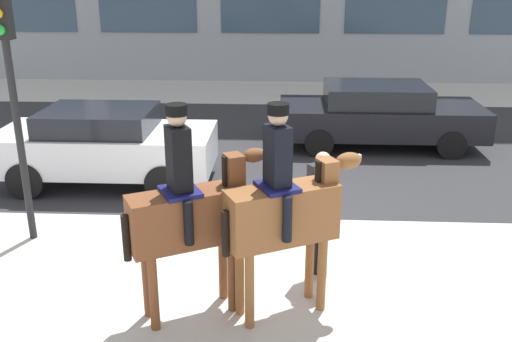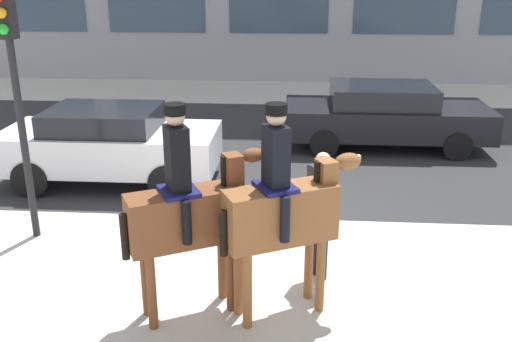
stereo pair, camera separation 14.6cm
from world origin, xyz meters
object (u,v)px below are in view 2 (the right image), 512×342
Objects in this scene: street_car_far_lane at (385,115)px; traffic_light at (14,75)px; pedestrian_bystander at (321,206)px; street_car_near_lane at (110,143)px; mounted_horse_companion at (283,209)px; mounted_horse_lead at (188,211)px.

traffic_light is (-6.09, -5.25, 1.77)m from street_car_far_lane.
street_car_near_lane is (-3.92, 3.37, -0.25)m from pedestrian_bystander.
street_car_far_lane is (2.18, 7.05, -0.59)m from mounted_horse_companion.
mounted_horse_lead reaches higher than street_car_far_lane.
mounted_horse_companion is 0.56× the size of street_car_far_lane.
pedestrian_bystander is 5.18m from street_car_near_lane.
pedestrian_bystander is 0.38× the size of street_car_far_lane.
mounted_horse_companion is 1.03m from pedestrian_bystander.
traffic_light is at bearing -43.48° from pedestrian_bystander.
pedestrian_bystander is 4.73m from traffic_light.
street_car_far_lane is (1.70, 6.19, -0.28)m from pedestrian_bystander.
street_car_far_lane is at bearing 38.08° from mounted_horse_lead.
traffic_light is at bearing -100.91° from street_car_near_lane.
street_car_near_lane is at bearing -72.09° from pedestrian_bystander.
traffic_light is at bearing 118.88° from mounted_horse_lead.
mounted_horse_companion reaches higher than street_car_near_lane.
street_car_near_lane is 0.88× the size of street_car_far_lane.
traffic_light is at bearing 128.98° from mounted_horse_companion.
mounted_horse_companion is at bearing -22.88° from mounted_horse_lead.
mounted_horse_lead is at bearing -33.82° from traffic_light.
pedestrian_bystander is (0.48, 0.86, -0.31)m from mounted_horse_companion.
pedestrian_bystander is (1.57, 0.95, -0.29)m from mounted_horse_lead.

